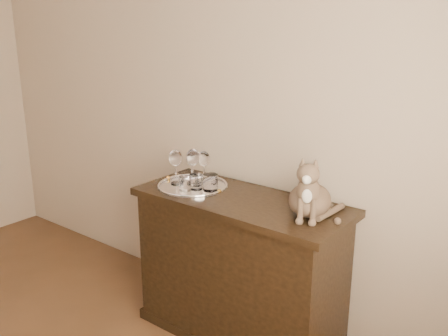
# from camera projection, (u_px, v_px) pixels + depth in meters

# --- Properties ---
(wall_back) EXTENTS (4.00, 0.10, 2.70)m
(wall_back) POSITION_uv_depth(u_px,v_px,m) (193.00, 90.00, 3.12)
(wall_back) COLOR #C1A990
(wall_back) RESTS_ON ground
(sideboard) EXTENTS (1.20, 0.50, 0.85)m
(sideboard) POSITION_uv_depth(u_px,v_px,m) (240.00, 269.00, 2.80)
(sideboard) COLOR black
(sideboard) RESTS_ON ground
(tray) EXTENTS (0.40, 0.40, 0.01)m
(tray) POSITION_uv_depth(u_px,v_px,m) (193.00, 187.00, 2.86)
(tray) COLOR white
(tray) RESTS_ON sideboard
(wine_glass_a) EXTENTS (0.06, 0.06, 0.17)m
(wine_glass_a) POSITION_uv_depth(u_px,v_px,m) (192.00, 166.00, 2.94)
(wine_glass_a) COLOR silver
(wine_glass_a) RESTS_ON tray
(wine_glass_b) EXTENTS (0.07, 0.07, 0.19)m
(wine_glass_b) POSITION_uv_depth(u_px,v_px,m) (204.00, 167.00, 2.90)
(wine_glass_b) COLOR white
(wine_glass_b) RESTS_ON tray
(wine_glass_c) EXTENTS (0.08, 0.08, 0.20)m
(wine_glass_c) POSITION_uv_depth(u_px,v_px,m) (176.00, 167.00, 2.87)
(wine_glass_c) COLOR white
(wine_glass_c) RESTS_ON tray
(wine_glass_d) EXTENTS (0.08, 0.08, 0.21)m
(wine_glass_d) POSITION_uv_depth(u_px,v_px,m) (193.00, 166.00, 2.87)
(wine_glass_d) COLOR white
(wine_glass_d) RESTS_ON tray
(tumbler_a) EXTENTS (0.08, 0.08, 0.08)m
(tumbler_a) POSITION_uv_depth(u_px,v_px,m) (196.00, 182.00, 2.79)
(tumbler_a) COLOR white
(tumbler_a) RESTS_ON tray
(tumbler_b) EXTENTS (0.07, 0.07, 0.08)m
(tumbler_b) POSITION_uv_depth(u_px,v_px,m) (185.00, 183.00, 2.77)
(tumbler_b) COLOR silver
(tumbler_b) RESTS_ON tray
(tumbler_c) EXTENTS (0.08, 0.08, 0.09)m
(tumbler_c) POSITION_uv_depth(u_px,v_px,m) (210.00, 182.00, 2.77)
(tumbler_c) COLOR silver
(tumbler_c) RESTS_ON tray
(cat) EXTENTS (0.40, 0.39, 0.32)m
(cat) POSITION_uv_depth(u_px,v_px,m) (311.00, 184.00, 2.41)
(cat) COLOR #4C3F2D
(cat) RESTS_ON sideboard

